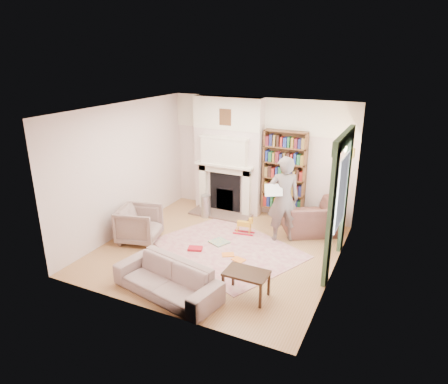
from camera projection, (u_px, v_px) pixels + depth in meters
The scene contains 25 objects.
floor at pixel (219, 249), 8.07m from camera, with size 4.50×4.50×0.00m, color olive.
ceiling at pixel (218, 109), 7.14m from camera, with size 4.50×4.50×0.00m, color white.
wall_back at pixel (260, 157), 9.52m from camera, with size 4.50×4.50×0.00m, color beige.
wall_front at pixel (148, 228), 5.70m from camera, with size 4.50×4.50×0.00m, color beige.
wall_left at pixel (124, 169), 8.53m from camera, with size 4.50×4.50×0.00m, color beige.
wall_right at pixel (338, 202), 6.69m from camera, with size 4.50×4.50×0.00m, color beige.
fireplace at pixel (228, 156), 9.66m from camera, with size 1.70×0.58×2.80m.
bookcase at pixel (284, 171), 9.22m from camera, with size 1.00×0.24×1.85m, color brown.
window at pixel (342, 192), 7.02m from camera, with size 0.02×0.90×1.30m, color silver.
curtain_left at pixel (331, 219), 6.52m from camera, with size 0.07×0.32×2.40m, color #30492F.
curtain_right at pixel (345, 193), 7.71m from camera, with size 0.07×0.32×2.40m, color #30492F.
pelmet at pixel (345, 139), 6.73m from camera, with size 0.09×1.70×0.24m, color #30492F.
wall_sconce at pixel (344, 152), 7.89m from camera, with size 0.20×0.24×0.24m, color gold, non-canonical shape.
rug at pixel (228, 248), 8.09m from camera, with size 2.73×2.10×0.01m, color #C6AE96.
armchair_reading at pixel (310, 218), 8.69m from camera, with size 1.11×0.97×0.72m, color #493127.
armchair_left at pixel (139, 224), 8.32m from camera, with size 0.80×0.82×0.75m, color gray.
sofa at pixel (167, 279), 6.51m from camera, with size 1.87×0.73×0.54m, color gray.
man_reading at pixel (283, 199), 8.18m from camera, with size 0.67×0.44×1.83m, color #5F514C.
newspaper at pixel (274, 190), 7.99m from camera, with size 0.36×0.02×0.25m, color white.
coffee_table at pixel (246, 284), 6.45m from camera, with size 0.70×0.45×0.45m, color #311B11, non-canonical shape.
paraffin_heater at pixel (206, 206), 9.58m from camera, with size 0.24×0.24×0.55m, color #9A9CA1.
rocking_horse at pixel (244, 226), 8.68m from camera, with size 0.45×0.18×0.40m, color gold, non-canonical shape.
board_game at pixel (219, 242), 8.32m from camera, with size 0.34×0.34×0.03m, color #E5C151.
game_box_lid at pixel (195, 249), 8.02m from camera, with size 0.28×0.19×0.05m, color maroon.
comic_annuals at pixel (233, 257), 7.72m from camera, with size 0.56×0.35×0.02m.
Camera 1 is at (3.23, -6.47, 3.78)m, focal length 32.00 mm.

